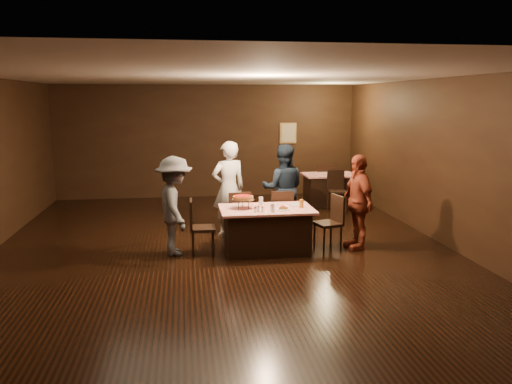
{
  "coord_description": "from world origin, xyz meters",
  "views": [
    {
      "loc": [
        -0.66,
        -8.47,
        2.61
      ],
      "look_at": [
        0.6,
        0.1,
        1.0
      ],
      "focal_mm": 35.0,
      "sensor_mm": 36.0,
      "label": 1
    }
  ],
  "objects_px": {
    "pizza_stand": "(243,198)",
    "glass_back": "(261,201)",
    "chair_far_left": "(239,216)",
    "plate_empty": "(296,205)",
    "back_table": "(329,189)",
    "glass_amber": "(301,204)",
    "chair_back_near": "(337,191)",
    "chair_far_right": "(281,214)",
    "diner_grey_knit": "(175,206)",
    "glass_front_left": "(273,208)",
    "diner_red_shirt": "(358,202)",
    "main_table": "(266,230)",
    "chair_end_right": "(328,222)",
    "diner_white_jacket": "(229,189)",
    "chair_end_left": "(203,227)",
    "diner_navy_hoodie": "(283,189)",
    "chair_back_far": "(322,182)"
  },
  "relations": [
    {
      "from": "chair_far_left",
      "to": "chair_end_right",
      "type": "distance_m",
      "value": 1.68
    },
    {
      "from": "glass_back",
      "to": "main_table",
      "type": "bearing_deg",
      "value": -80.54
    },
    {
      "from": "glass_front_left",
      "to": "glass_amber",
      "type": "xyz_separation_m",
      "value": [
        0.55,
        0.25,
        0.0
      ]
    },
    {
      "from": "pizza_stand",
      "to": "glass_back",
      "type": "relative_size",
      "value": 2.71
    },
    {
      "from": "back_table",
      "to": "glass_amber",
      "type": "relative_size",
      "value": 9.29
    },
    {
      "from": "chair_back_far",
      "to": "glass_amber",
      "type": "bearing_deg",
      "value": 67.45
    },
    {
      "from": "chair_far_left",
      "to": "diner_white_jacket",
      "type": "bearing_deg",
      "value": -72.04
    },
    {
      "from": "diner_white_jacket",
      "to": "diner_grey_knit",
      "type": "xyz_separation_m",
      "value": [
        -1.01,
        -1.08,
        -0.08
      ]
    },
    {
      "from": "back_table",
      "to": "chair_back_near",
      "type": "distance_m",
      "value": 0.71
    },
    {
      "from": "main_table",
      "to": "diner_navy_hoodie",
      "type": "bearing_deg",
      "value": 66.53
    },
    {
      "from": "plate_empty",
      "to": "glass_front_left",
      "type": "height_order",
      "value": "glass_front_left"
    },
    {
      "from": "chair_back_far",
      "to": "diner_red_shirt",
      "type": "bearing_deg",
      "value": 80.0
    },
    {
      "from": "pizza_stand",
      "to": "chair_far_right",
      "type": "bearing_deg",
      "value": 41.19
    },
    {
      "from": "diner_white_jacket",
      "to": "glass_front_left",
      "type": "height_order",
      "value": "diner_white_jacket"
    },
    {
      "from": "chair_far_left",
      "to": "chair_back_far",
      "type": "xyz_separation_m",
      "value": [
        2.61,
        3.53,
        0.0
      ]
    },
    {
      "from": "back_table",
      "to": "diner_white_jacket",
      "type": "xyz_separation_m",
      "value": [
        -2.76,
        -2.53,
        0.53
      ]
    },
    {
      "from": "chair_back_near",
      "to": "glass_amber",
      "type": "distance_m",
      "value": 3.46
    },
    {
      "from": "plate_empty",
      "to": "chair_far_left",
      "type": "bearing_deg",
      "value": 147.72
    },
    {
      "from": "diner_white_jacket",
      "to": "glass_front_left",
      "type": "distance_m",
      "value": 1.57
    },
    {
      "from": "chair_far_left",
      "to": "glass_back",
      "type": "xyz_separation_m",
      "value": [
        0.35,
        -0.45,
        0.37
      ]
    },
    {
      "from": "diner_grey_knit",
      "to": "glass_front_left",
      "type": "bearing_deg",
      "value": -113.14
    },
    {
      "from": "diner_red_shirt",
      "to": "glass_front_left",
      "type": "bearing_deg",
      "value": -86.67
    },
    {
      "from": "chair_far_left",
      "to": "pizza_stand",
      "type": "xyz_separation_m",
      "value": [
        -0.0,
        -0.7,
        0.48
      ]
    },
    {
      "from": "diner_grey_knit",
      "to": "glass_front_left",
      "type": "xyz_separation_m",
      "value": [
        1.61,
        -0.38,
        -0.0
      ]
    },
    {
      "from": "plate_empty",
      "to": "diner_white_jacket",
      "type": "bearing_deg",
      "value": 137.59
    },
    {
      "from": "chair_back_far",
      "to": "diner_grey_knit",
      "type": "bearing_deg",
      "value": 45.96
    },
    {
      "from": "glass_front_left",
      "to": "glass_amber",
      "type": "relative_size",
      "value": 1.0
    },
    {
      "from": "back_table",
      "to": "diner_navy_hoodie",
      "type": "xyz_separation_m",
      "value": [
        -1.68,
        -2.44,
        0.49
      ]
    },
    {
      "from": "diner_red_shirt",
      "to": "glass_back",
      "type": "height_order",
      "value": "diner_red_shirt"
    },
    {
      "from": "chair_far_left",
      "to": "plate_empty",
      "type": "relative_size",
      "value": 3.8
    },
    {
      "from": "chair_far_right",
      "to": "diner_white_jacket",
      "type": "distance_m",
      "value": 1.12
    },
    {
      "from": "chair_end_right",
      "to": "diner_red_shirt",
      "type": "height_order",
      "value": "diner_red_shirt"
    },
    {
      "from": "diner_red_shirt",
      "to": "glass_amber",
      "type": "distance_m",
      "value": 1.02
    },
    {
      "from": "chair_far_right",
      "to": "diner_white_jacket",
      "type": "relative_size",
      "value": 0.52
    },
    {
      "from": "pizza_stand",
      "to": "glass_front_left",
      "type": "distance_m",
      "value": 0.58
    },
    {
      "from": "chair_far_right",
      "to": "diner_grey_knit",
      "type": "height_order",
      "value": "diner_grey_knit"
    },
    {
      "from": "chair_far_left",
      "to": "pizza_stand",
      "type": "height_order",
      "value": "pizza_stand"
    },
    {
      "from": "glass_back",
      "to": "diner_red_shirt",
      "type": "bearing_deg",
      "value": -11.75
    },
    {
      "from": "chair_end_left",
      "to": "chair_back_near",
      "type": "distance_m",
      "value": 4.46
    },
    {
      "from": "chair_back_far",
      "to": "chair_end_left",
      "type": "bearing_deg",
      "value": 50.15
    },
    {
      "from": "main_table",
      "to": "diner_navy_hoodie",
      "type": "distance_m",
      "value": 1.44
    },
    {
      "from": "plate_empty",
      "to": "chair_end_left",
      "type": "bearing_deg",
      "value": -174.81
    },
    {
      "from": "diner_grey_knit",
      "to": "diner_red_shirt",
      "type": "height_order",
      "value": "diner_grey_knit"
    },
    {
      "from": "chair_far_left",
      "to": "plate_empty",
      "type": "distance_m",
      "value": 1.16
    },
    {
      "from": "plate_empty",
      "to": "chair_back_far",
      "type": "bearing_deg",
      "value": 68.06
    },
    {
      "from": "chair_far_right",
      "to": "chair_back_near",
      "type": "distance_m",
      "value": 2.88
    },
    {
      "from": "pizza_stand",
      "to": "glass_back",
      "type": "xyz_separation_m",
      "value": [
        0.35,
        0.25,
        -0.11
      ]
    },
    {
      "from": "chair_far_left",
      "to": "chair_end_left",
      "type": "height_order",
      "value": "same"
    },
    {
      "from": "chair_far_left",
      "to": "diner_red_shirt",
      "type": "bearing_deg",
      "value": 156.2
    },
    {
      "from": "chair_far_right",
      "to": "plate_empty",
      "type": "height_order",
      "value": "chair_far_right"
    }
  ]
}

